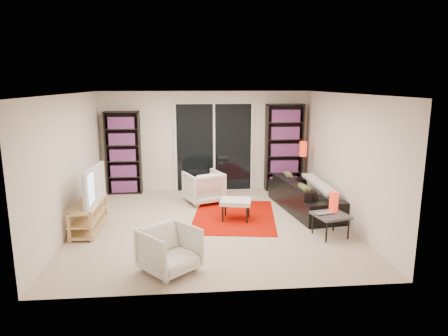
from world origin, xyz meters
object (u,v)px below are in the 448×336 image
(bookshelf_left, at_px, (123,153))
(sofa, at_px, (305,195))
(side_table, at_px, (331,216))
(floor_lamp, at_px, (303,155))
(armchair_back, at_px, (204,187))
(bookshelf_right, at_px, (284,147))
(ottoman, at_px, (236,202))
(tv_stand, at_px, (89,215))
(armchair_front, at_px, (170,250))

(bookshelf_left, relative_size, sofa, 0.90)
(side_table, height_order, floor_lamp, floor_lamp)
(armchair_back, bearing_deg, bookshelf_right, -176.18)
(bookshelf_right, bearing_deg, floor_lamp, -58.67)
(bookshelf_right, relative_size, ottoman, 3.15)
(armchair_back, height_order, floor_lamp, floor_lamp)
(tv_stand, bearing_deg, sofa, 10.08)
(side_table, bearing_deg, ottoman, 146.52)
(sofa, distance_m, armchair_front, 3.69)
(bookshelf_right, xyz_separation_m, ottoman, (-1.43, -2.14, -0.70))
(tv_stand, bearing_deg, armchair_back, 34.93)
(tv_stand, distance_m, side_table, 4.26)
(bookshelf_right, bearing_deg, tv_stand, -149.52)
(tv_stand, xyz_separation_m, floor_lamp, (4.44, 1.90, 0.69))
(bookshelf_left, xyz_separation_m, tv_stand, (-0.27, -2.42, -0.71))
(armchair_back, xyz_separation_m, ottoman, (0.57, -1.20, -0.00))
(side_table, bearing_deg, sofa, 90.41)
(bookshelf_right, height_order, side_table, bookshelf_right)
(bookshelf_right, height_order, tv_stand, bookshelf_right)
(bookshelf_right, xyz_separation_m, floor_lamp, (0.32, -0.53, -0.10))
(armchair_front, bearing_deg, floor_lamp, 10.96)
(tv_stand, bearing_deg, side_table, -9.70)
(sofa, distance_m, armchair_back, 2.20)
(bookshelf_left, relative_size, bookshelf_right, 0.93)
(sofa, height_order, floor_lamp, floor_lamp)
(tv_stand, height_order, floor_lamp, floor_lamp)
(armchair_front, bearing_deg, tv_stand, 89.60)
(bookshelf_left, distance_m, armchair_front, 4.45)
(armchair_back, distance_m, side_table, 3.03)
(armchair_front, relative_size, ottoman, 1.06)
(bookshelf_right, relative_size, sofa, 0.97)
(armchair_front, distance_m, ottoman, 2.38)
(bookshelf_left, distance_m, bookshelf_right, 3.85)
(side_table, distance_m, floor_lamp, 2.69)
(sofa, xyz_separation_m, floor_lamp, (0.25, 1.15, 0.64))
(bookshelf_right, distance_m, armchair_front, 5.01)
(armchair_front, height_order, side_table, armchair_front)
(bookshelf_left, relative_size, armchair_back, 2.54)
(bookshelf_left, height_order, bookshelf_right, bookshelf_right)
(bookshelf_right, relative_size, armchair_front, 2.97)
(tv_stand, bearing_deg, armchair_front, -49.77)
(ottoman, xyz_separation_m, side_table, (1.51, -1.00, 0.01))
(bookshelf_left, distance_m, floor_lamp, 4.21)
(side_table, bearing_deg, bookshelf_left, 141.35)
(armchair_back, height_order, ottoman, armchair_back)
(armchair_front, bearing_deg, ottoman, 19.91)
(ottoman, bearing_deg, side_table, -33.48)
(ottoman, distance_m, floor_lamp, 2.46)
(armchair_back, distance_m, floor_lamp, 2.44)
(bookshelf_left, bearing_deg, tv_stand, -96.36)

